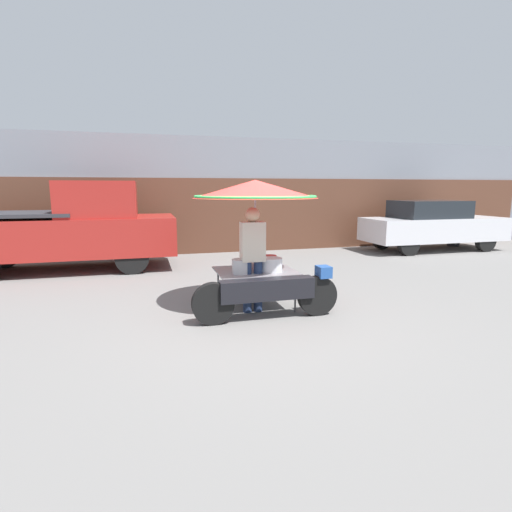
{
  "coord_description": "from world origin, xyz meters",
  "views": [
    {
      "loc": [
        -1.7,
        -5.71,
        1.99
      ],
      "look_at": [
        0.05,
        0.54,
        0.89
      ],
      "focal_mm": 28.0,
      "sensor_mm": 36.0,
      "label": 1
    }
  ],
  "objects_px": {
    "parked_car": "(433,225)",
    "potted_plant": "(454,233)",
    "vendor_person": "(253,254)",
    "pickup_truck": "(70,229)",
    "vendor_motorcycle_cart": "(257,210)"
  },
  "relations": [
    {
      "from": "vendor_person",
      "to": "potted_plant",
      "type": "bearing_deg",
      "value": 31.59
    },
    {
      "from": "potted_plant",
      "to": "vendor_person",
      "type": "bearing_deg",
      "value": -148.41
    },
    {
      "from": "parked_car",
      "to": "potted_plant",
      "type": "height_order",
      "value": "parked_car"
    },
    {
      "from": "vendor_person",
      "to": "pickup_truck",
      "type": "bearing_deg",
      "value": 127.37
    },
    {
      "from": "vendor_motorcycle_cart",
      "to": "vendor_person",
      "type": "xyz_separation_m",
      "value": [
        -0.11,
        -0.15,
        -0.69
      ]
    },
    {
      "from": "vendor_person",
      "to": "parked_car",
      "type": "relative_size",
      "value": 0.37
    },
    {
      "from": "vendor_motorcycle_cart",
      "to": "potted_plant",
      "type": "relative_size",
      "value": 2.87
    },
    {
      "from": "vendor_person",
      "to": "parked_car",
      "type": "distance_m",
      "value": 8.7
    },
    {
      "from": "vendor_person",
      "to": "parked_car",
      "type": "height_order",
      "value": "vendor_person"
    },
    {
      "from": "vendor_person",
      "to": "pickup_truck",
      "type": "height_order",
      "value": "pickup_truck"
    },
    {
      "from": "parked_car",
      "to": "potted_plant",
      "type": "relative_size",
      "value": 5.73
    },
    {
      "from": "pickup_truck",
      "to": "potted_plant",
      "type": "bearing_deg",
      "value": 4.43
    },
    {
      "from": "pickup_truck",
      "to": "potted_plant",
      "type": "height_order",
      "value": "pickup_truck"
    },
    {
      "from": "parked_car",
      "to": "potted_plant",
      "type": "distance_m",
      "value": 1.61
    },
    {
      "from": "vendor_motorcycle_cart",
      "to": "pickup_truck",
      "type": "bearing_deg",
      "value": 129.24
    }
  ]
}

